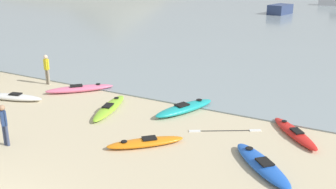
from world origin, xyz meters
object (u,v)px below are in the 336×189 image
(moored_boat_1, at_px, (280,9))
(loose_paddle, at_px, (225,131))
(moored_boat_0, at_px, (333,1))
(kayak_on_sand_3, at_px, (185,108))
(person_near_foreground, at_px, (4,123))
(person_near_waterline, at_px, (47,68))
(kayak_on_sand_2, at_px, (146,142))
(kayak_on_sand_4, at_px, (13,97))
(kayak_on_sand_5, at_px, (262,164))
(kayak_on_sand_6, at_px, (80,89))
(kayak_on_sand_1, at_px, (109,108))
(kayak_on_sand_0, at_px, (294,133))

(moored_boat_1, xyz_separation_m, loose_paddle, (6.67, -36.68, -0.62))
(moored_boat_0, bearing_deg, kayak_on_sand_3, -90.05)
(kayak_on_sand_3, bearing_deg, person_near_foreground, -124.40)
(kayak_on_sand_3, bearing_deg, person_near_waterline, 178.87)
(kayak_on_sand_2, relative_size, kayak_on_sand_4, 0.80)
(kayak_on_sand_5, xyz_separation_m, person_near_waterline, (-12.48, 3.47, 0.76))
(loose_paddle, bearing_deg, person_near_waterline, 173.06)
(kayak_on_sand_6, bearing_deg, kayak_on_sand_5, -18.03)
(moored_boat_0, bearing_deg, kayak_on_sand_1, -93.36)
(kayak_on_sand_3, relative_size, moored_boat_1, 0.89)
(kayak_on_sand_3, xyz_separation_m, moored_boat_1, (-4.39, 35.57, 0.46))
(person_near_waterline, distance_m, moored_boat_1, 35.61)
(kayak_on_sand_6, height_order, moored_boat_1, moored_boat_1)
(loose_paddle, bearing_deg, person_near_foreground, -142.69)
(kayak_on_sand_3, xyz_separation_m, loose_paddle, (2.28, -1.11, -0.16))
(person_near_foreground, bearing_deg, person_near_waterline, 123.65)
(kayak_on_sand_0, bearing_deg, kayak_on_sand_2, -143.16)
(kayak_on_sand_4, distance_m, loose_paddle, 10.15)
(kayak_on_sand_1, bearing_deg, kayak_on_sand_0, 8.45)
(moored_boat_0, height_order, loose_paddle, moored_boat_0)
(kayak_on_sand_4, distance_m, kayak_on_sand_5, 12.13)
(moored_boat_1, bearing_deg, kayak_on_sand_6, -92.35)
(kayak_on_sand_2, relative_size, loose_paddle, 0.97)
(loose_paddle, bearing_deg, kayak_on_sand_3, 154.05)
(person_near_waterline, bearing_deg, moored_boat_0, 80.58)
(person_near_waterline, bearing_deg, moored_boat_1, 83.92)
(kayak_on_sand_0, height_order, kayak_on_sand_1, kayak_on_sand_1)
(kayak_on_sand_2, height_order, kayak_on_sand_4, kayak_on_sand_4)
(kayak_on_sand_1, xyz_separation_m, person_near_foreground, (-1.13, -4.52, 0.73))
(kayak_on_sand_1, bearing_deg, kayak_on_sand_5, -14.41)
(kayak_on_sand_2, bearing_deg, moored_boat_1, 96.75)
(kayak_on_sand_2, xyz_separation_m, loose_paddle, (2.03, 2.53, -0.11))
(loose_paddle, bearing_deg, kayak_on_sand_4, -172.32)
(kayak_on_sand_6, relative_size, moored_boat_0, 0.69)
(kayak_on_sand_4, distance_m, person_near_foreground, 5.14)
(kayak_on_sand_1, relative_size, person_near_waterline, 2.09)
(kayak_on_sand_0, relative_size, kayak_on_sand_3, 0.83)
(person_near_waterline, bearing_deg, kayak_on_sand_0, -2.06)
(kayak_on_sand_2, bearing_deg, kayak_on_sand_3, 94.04)
(kayak_on_sand_5, height_order, kayak_on_sand_6, same)
(kayak_on_sand_6, xyz_separation_m, person_near_foreground, (1.77, -5.96, 0.72))
(person_near_foreground, xyz_separation_m, moored_boat_0, (4.13, 55.54, -0.14))
(kayak_on_sand_5, xyz_separation_m, moored_boat_0, (-4.28, 52.89, 0.58))
(kayak_on_sand_1, xyz_separation_m, moored_boat_1, (-1.43, 37.01, 0.49))
(kayak_on_sand_4, height_order, kayak_on_sand_5, kayak_on_sand_5)
(kayak_on_sand_2, xyz_separation_m, kayak_on_sand_4, (-8.03, 1.17, 0.02))
(loose_paddle, bearing_deg, moored_boat_1, 100.30)
(kayak_on_sand_6, distance_m, moored_boat_1, 35.61)
(kayak_on_sand_2, xyz_separation_m, moored_boat_0, (-0.21, 53.22, 0.60))
(person_near_foreground, bearing_deg, moored_boat_1, 90.42)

